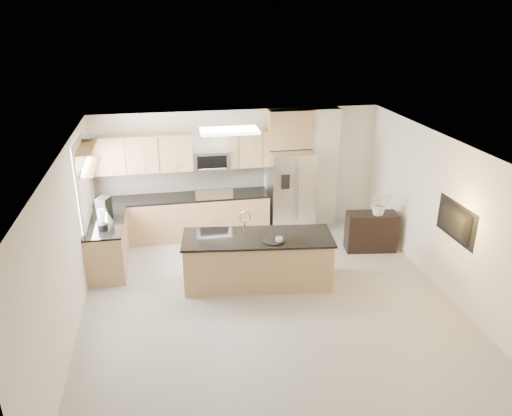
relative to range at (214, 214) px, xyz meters
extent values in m
plane|color=#ABA8A3|center=(0.60, -2.92, -0.47)|extent=(6.50, 6.50, 0.00)
cube|color=white|center=(0.60, -2.92, 2.13)|extent=(6.00, 6.50, 0.02)
cube|color=silver|center=(0.60, 0.33, 0.83)|extent=(6.00, 0.02, 2.60)
cube|color=silver|center=(0.60, -6.17, 0.83)|extent=(6.00, 0.02, 2.60)
cube|color=silver|center=(-2.40, -2.92, 0.83)|extent=(0.02, 6.50, 2.60)
cube|color=silver|center=(3.60, -2.92, 0.83)|extent=(0.02, 6.50, 2.60)
cube|color=tan|center=(-0.63, 0.00, -0.03)|extent=(3.55, 0.65, 0.88)
cube|color=black|center=(-0.63, 0.00, 0.43)|extent=(3.55, 0.66, 0.04)
cube|color=beige|center=(-0.63, 0.32, 0.71)|extent=(3.55, 0.02, 0.52)
cube|color=tan|center=(-2.07, -1.07, -0.03)|extent=(0.65, 1.50, 0.88)
cube|color=black|center=(-2.07, -1.07, 0.43)|extent=(0.66, 1.50, 0.04)
cube|color=black|center=(0.00, 0.00, -0.02)|extent=(0.76, 0.64, 0.90)
cube|color=black|center=(0.00, 0.00, 0.44)|extent=(0.76, 0.62, 0.03)
cube|color=silver|center=(0.00, -0.30, 0.56)|extent=(0.76, 0.04, 0.22)
cube|color=tan|center=(-1.34, 0.16, 1.35)|extent=(1.92, 0.33, 0.75)
cube|color=tan|center=(0.79, 0.16, 1.35)|extent=(0.82, 0.33, 0.75)
cube|color=silver|center=(0.00, 0.13, 1.16)|extent=(0.76, 0.40, 0.40)
cube|color=black|center=(0.00, -0.07, 1.16)|extent=(0.60, 0.02, 0.28)
cube|color=silver|center=(1.66, -0.05, 0.42)|extent=(0.92, 0.75, 1.78)
cube|color=gray|center=(1.66, -0.43, 0.42)|extent=(0.02, 0.01, 1.69)
cube|color=black|center=(1.44, -0.44, 0.78)|extent=(0.18, 0.03, 0.30)
cube|color=beige|center=(2.42, 0.18, 0.83)|extent=(0.60, 0.30, 2.60)
cube|color=white|center=(-2.38, -1.07, 1.18)|extent=(0.03, 1.05, 1.55)
cube|color=white|center=(-2.37, -1.07, 1.18)|extent=(0.03, 1.15, 1.65)
cube|color=#9C693E|center=(-2.25, -0.97, 1.48)|extent=(0.30, 1.20, 0.04)
cube|color=#9C693E|center=(-2.25, -0.97, 1.85)|extent=(0.30, 1.20, 0.04)
cube|color=white|center=(0.20, -1.32, 2.09)|extent=(1.00, 0.50, 0.06)
cube|color=tan|center=(0.54, -2.13, -0.05)|extent=(2.60, 1.17, 0.85)
cube|color=black|center=(0.54, -2.13, 0.40)|extent=(2.67, 1.24, 0.04)
cube|color=black|center=(0.35, -2.13, 0.38)|extent=(0.53, 0.39, 0.01)
cylinder|color=silver|center=(0.35, -1.92, 0.59)|extent=(0.03, 0.03, 0.34)
torus|color=silver|center=(0.35, -1.98, 0.74)|extent=(0.21, 0.03, 0.21)
cube|color=black|center=(3.00, -1.28, -0.08)|extent=(1.03, 0.55, 0.78)
imported|color=white|center=(0.85, -2.42, 0.47)|extent=(0.14, 0.14, 0.09)
cylinder|color=black|center=(0.77, -2.34, 0.43)|extent=(0.41, 0.41, 0.02)
cylinder|color=black|center=(-2.07, -1.43, 0.51)|extent=(0.17, 0.17, 0.12)
cylinder|color=silver|center=(-2.07, -1.43, 0.71)|extent=(0.13, 0.13, 0.28)
cone|color=silver|center=(-2.02, -1.07, 0.56)|extent=(0.20, 0.20, 0.22)
cylinder|color=black|center=(-2.02, -1.07, 0.68)|extent=(0.04, 0.04, 0.04)
cube|color=black|center=(-2.09, -0.84, 0.64)|extent=(0.29, 0.31, 0.39)
cylinder|color=silver|center=(-2.09, -0.90, 0.55)|extent=(0.12, 0.12, 0.14)
imported|color=silver|center=(-2.25, -0.63, 1.91)|extent=(0.40, 0.40, 0.09)
imported|color=silver|center=(3.10, -1.34, 0.67)|extent=(0.64, 0.56, 0.71)
imported|color=black|center=(3.51, -3.12, 0.88)|extent=(0.14, 1.08, 0.62)
camera|label=1|loc=(-0.91, -9.73, 4.06)|focal=35.00mm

